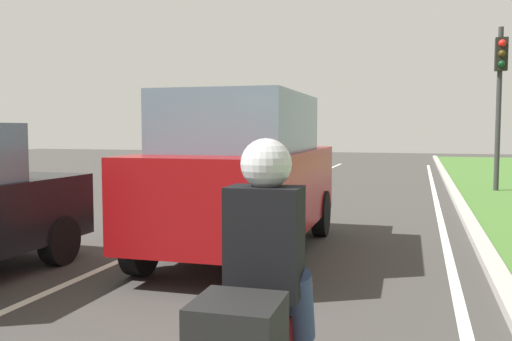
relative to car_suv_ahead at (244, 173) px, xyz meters
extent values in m
plane|color=#383533|center=(-0.77, 4.82, -1.17)|extent=(60.00, 60.00, 0.00)
cube|color=silver|center=(-1.47, 4.82, -1.16)|extent=(0.12, 32.00, 0.01)
cube|color=silver|center=(2.83, 4.82, -1.16)|extent=(0.12, 32.00, 0.01)
cube|color=#9E9B93|center=(3.33, 4.82, -1.11)|extent=(0.24, 48.00, 0.12)
cube|color=maroon|center=(0.00, 0.04, -0.24)|extent=(1.98, 4.53, 1.10)
cube|color=slate|center=(0.00, -0.11, 0.71)|extent=(1.75, 2.73, 0.80)
cylinder|color=black|center=(-0.90, 1.55, -0.79)|extent=(0.23, 0.76, 0.76)
cylinder|color=black|center=(0.85, 1.59, -0.79)|extent=(0.23, 0.76, 0.76)
cylinder|color=black|center=(-0.85, -1.50, -0.79)|extent=(0.23, 0.76, 0.76)
cylinder|color=black|center=(0.90, -1.47, -0.79)|extent=(0.23, 0.76, 0.76)
cylinder|color=black|center=(-2.12, -1.35, -0.85)|extent=(0.22, 0.64, 0.64)
ellipsoid|color=#590A0A|center=(1.60, -4.23, -0.37)|extent=(0.29, 0.51, 0.24)
cube|color=black|center=(1.62, -5.13, -0.32)|extent=(0.41, 0.41, 0.32)
cube|color=black|center=(1.61, -4.63, 0.01)|extent=(0.41, 0.27, 0.60)
sphere|color=#B2B2B7|center=(1.61, -4.60, 0.43)|extent=(0.28, 0.28, 0.28)
cylinder|color=navy|center=(1.44, -4.51, -0.37)|extent=(0.17, 0.30, 0.45)
cylinder|color=navy|center=(1.78, -4.50, -0.37)|extent=(0.17, 0.30, 0.45)
cylinder|color=#2D2D2D|center=(4.50, 9.26, 1.14)|extent=(0.14, 0.14, 4.61)
cube|color=black|center=(4.50, 9.06, 2.67)|extent=(0.32, 0.24, 0.90)
sphere|color=red|center=(4.50, 8.93, 2.95)|extent=(0.20, 0.20, 0.20)
sphere|color=#382B0C|center=(4.50, 8.93, 2.67)|extent=(0.20, 0.20, 0.20)
sphere|color=black|center=(4.50, 8.93, 2.39)|extent=(0.20, 0.20, 0.20)
camera|label=1|loc=(2.40, -7.45, 0.62)|focal=38.51mm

